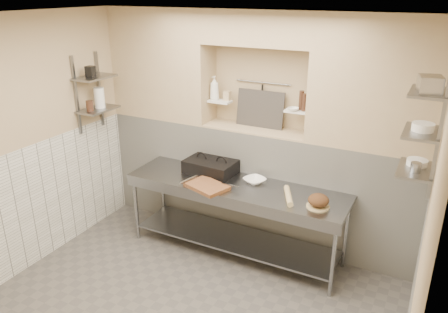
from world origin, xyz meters
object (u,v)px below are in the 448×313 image
Objects in this scene: bottle_soap at (214,88)px; panini_press at (211,166)px; cutting_board at (207,186)px; bowl_alcove at (294,109)px; prep_table at (235,205)px; bread_loaf at (318,200)px; rolling_pin at (288,196)px; mixing_bowl at (255,181)px; jug_left at (99,98)px.

panini_press is at bearing -67.93° from bottle_soap.
bowl_alcove is (0.73, 0.73, 0.81)m from cutting_board.
bread_loaf is at bearing -5.26° from prep_table.
cutting_board is at bearing -169.67° from rolling_pin.
mixing_bowl reaches higher than cutting_board.
bottle_soap is (-0.15, 0.37, 0.88)m from panini_press.
rolling_pin reaches higher than mixing_bowl.
mixing_bowl is 1.12× the size of bread_loaf.
prep_table is 1.30m from bowl_alcove.
bread_loaf is (1.00, -0.09, 0.34)m from prep_table.
jug_left is at bearing -172.97° from mixing_bowl.
bread_loaf is 2.93m from jug_left.
mixing_bowl is 0.86m from bread_loaf.
prep_table is 8.87× the size of bottle_soap.
prep_table is 5.68× the size of cutting_board.
jug_left is (-2.49, -0.04, 0.81)m from rolling_pin.
cutting_board is at bearing -4.38° from jug_left.
prep_table is at bearing -22.51° from panini_press.
bottle_soap is at bearing 157.13° from bread_loaf.
prep_table is at bearing 175.86° from rolling_pin.
prep_table is at bearing -45.10° from bottle_soap.
bowl_alcove reaches higher than prep_table.
bowl_alcove is at bearing 47.18° from prep_table.
bottle_soap is (-0.56, 0.57, 1.22)m from prep_table.
panini_press reaches higher than bread_loaf.
jug_left is at bearing -152.53° from bottle_soap.
mixing_bowl is at bearing 157.12° from rolling_pin.
cutting_board is 2.12× the size of bread_loaf.
cutting_board is 1.79m from jug_left.
rolling_pin is at bearing -9.79° from panini_press.
bottle_soap is 1.16× the size of jug_left.
bread_loaf reaches higher than rolling_pin.
panini_press is 1.36× the size of cutting_board.
jug_left is at bearing 175.62° from cutting_board.
bread_loaf is 1.79× the size of bowl_alcove.
cutting_board is (0.17, -0.41, -0.06)m from panini_press.
prep_table is 0.57m from panini_press.
rolling_pin is (0.66, -0.05, 0.29)m from prep_table.
panini_press is 5.17× the size of bowl_alcove.
prep_table is 0.72m from rolling_pin.
bread_loaf is (1.25, 0.12, 0.06)m from cutting_board.
cutting_board is 1.56× the size of bottle_soap.
jug_left reaches higher than bowl_alcove.
bottle_soap is (-1.56, 0.66, 0.88)m from bread_loaf.
panini_press is 0.45m from cutting_board.
mixing_bowl is 0.95× the size of jug_left.
rolling_pin is at bearing -72.13° from bowl_alcove.
bread_loaf is 1.10m from bowl_alcove.
bottle_soap reaches higher than bowl_alcove.
bottle_soap is 2.44× the size of bowl_alcove.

